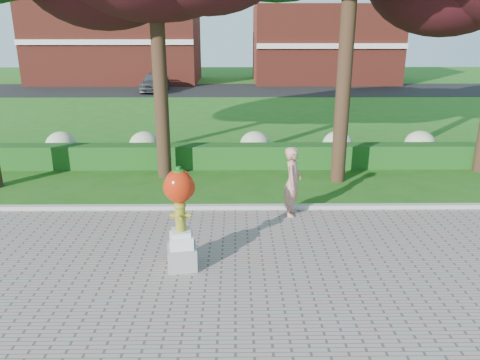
# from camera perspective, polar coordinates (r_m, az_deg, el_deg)

# --- Properties ---
(ground) EXTENTS (100.00, 100.00, 0.00)m
(ground) POSITION_cam_1_polar(r_m,az_deg,el_deg) (9.66, -2.24, -10.35)
(ground) COLOR #205A16
(ground) RESTS_ON ground
(curb) EXTENTS (40.00, 0.18, 0.15)m
(curb) POSITION_cam_1_polar(r_m,az_deg,el_deg) (12.35, -1.87, -3.40)
(curb) COLOR #ADADA5
(curb) RESTS_ON ground
(lawn_hedge) EXTENTS (24.00, 0.70, 0.80)m
(lawn_hedge) POSITION_cam_1_polar(r_m,az_deg,el_deg) (16.05, -1.59, 2.93)
(lawn_hedge) COLOR #194B15
(lawn_hedge) RESTS_ON ground
(hydrangea_row) EXTENTS (20.10, 1.10, 0.99)m
(hydrangea_row) POSITION_cam_1_polar(r_m,az_deg,el_deg) (16.98, 0.40, 4.31)
(hydrangea_row) COLOR tan
(hydrangea_row) RESTS_ON ground
(street) EXTENTS (50.00, 8.00, 0.02)m
(street) POSITION_cam_1_polar(r_m,az_deg,el_deg) (36.77, -1.05, 10.93)
(street) COLOR black
(street) RESTS_ON ground
(building_left) EXTENTS (14.00, 8.00, 7.00)m
(building_left) POSITION_cam_1_polar(r_m,az_deg,el_deg) (43.73, -14.79, 16.09)
(building_left) COLOR maroon
(building_left) RESTS_ON ground
(building_right) EXTENTS (12.00, 8.00, 6.40)m
(building_right) POSITION_cam_1_polar(r_m,az_deg,el_deg) (43.20, 10.09, 15.98)
(building_right) COLOR maroon
(building_right) RESTS_ON ground
(hydrant_sculpture) EXTENTS (0.64, 0.64, 2.09)m
(hydrant_sculpture) POSITION_cam_1_polar(r_m,az_deg,el_deg) (9.09, -7.28, -4.35)
(hydrant_sculpture) COLOR gray
(hydrant_sculpture) RESTS_ON walkway
(woman) EXTENTS (0.57, 0.73, 1.78)m
(woman) POSITION_cam_1_polar(r_m,az_deg,el_deg) (11.77, 6.42, -0.19)
(woman) COLOR tan
(woman) RESTS_ON walkway
(parked_car) EXTENTS (1.87, 4.29, 1.44)m
(parked_car) POSITION_cam_1_polar(r_m,az_deg,el_deg) (36.24, -10.38, 11.70)
(parked_car) COLOR #42454A
(parked_car) RESTS_ON street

